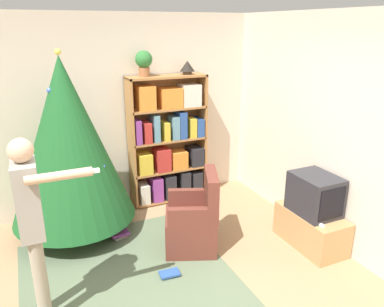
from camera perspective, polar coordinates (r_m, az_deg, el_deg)
The scene contains 15 objects.
ground_plane at distance 3.77m, azimuth -1.60°, elevation -21.28°, with size 14.00×14.00×0.00m, color #9E7A56.
wall_back at distance 5.19m, azimuth -11.72°, elevation 5.96°, with size 8.00×0.10×2.60m.
wall_right at distance 4.25m, azimuth 24.10°, elevation 1.81°, with size 0.10×8.00×2.60m.
area_rug at distance 4.07m, azimuth -9.68°, elevation -18.02°, with size 2.05×2.12×0.01m.
bookshelf at distance 5.27m, azimuth -3.57°, elevation 1.62°, with size 1.09×0.32×1.80m.
tv_stand at distance 4.62m, azimuth 17.64°, elevation -10.83°, with size 0.43×0.83×0.41m.
television at distance 4.42m, azimuth 18.22°, elevation -5.95°, with size 0.41×0.53×0.45m.
game_remote at distance 4.28m, azimuth 18.85°, elevation -10.12°, with size 0.04×0.12×0.02m.
christmas_tree at distance 4.52m, azimuth -18.41°, elevation 1.80°, with size 1.44×1.44×2.20m.
armchair at distance 4.30m, azimuth 0.34°, elevation -10.42°, with size 0.74×0.73×0.92m.
standing_person at distance 3.28m, azimuth -23.15°, elevation -9.07°, with size 0.63×0.48×1.64m.
potted_plant at distance 4.96m, azimuth -7.35°, elevation 13.73°, with size 0.22×0.22×0.33m.
table_lamp at distance 5.18m, azimuth -0.72°, elevation 13.11°, with size 0.20×0.20×0.18m.
book_pile_near_tree at distance 4.69m, azimuth -10.96°, elevation -11.99°, with size 0.22×0.18×0.08m.
book_pile_by_chair at distance 4.03m, azimuth -3.42°, elevation -17.83°, with size 0.21×0.14×0.04m.
Camera 1 is at (-1.11, -2.65, 2.43)m, focal length 35.00 mm.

